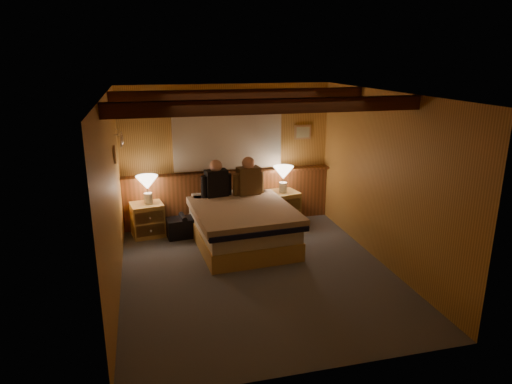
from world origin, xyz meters
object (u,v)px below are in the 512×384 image
object	(u,v)px
bed	(242,224)
person_left	(216,181)
nightstand_right	(281,208)
lamp_right	(283,174)
nightstand_left	(148,220)
lamp_left	(147,184)
person_right	(248,179)
duffel_bag	(183,227)

from	to	relation	value
bed	person_left	xyz separation A→B (m)	(-0.29, 0.60, 0.55)
nightstand_right	lamp_right	size ratio (longest dim) A/B	1.37
lamp_right	person_left	xyz separation A→B (m)	(-1.17, -0.09, -0.02)
bed	person_left	distance (m)	0.87
nightstand_left	lamp_right	world-z (taller)	lamp_right
lamp_left	lamp_right	bearing A→B (deg)	-1.56
nightstand_right	person_right	bearing A→B (deg)	-178.94
bed	lamp_left	world-z (taller)	lamp_left
nightstand_left	lamp_right	distance (m)	2.38
bed	nightstand_left	world-z (taller)	bed
lamp_right	duffel_bag	distance (m)	1.89
nightstand_right	person_left	world-z (taller)	person_left
bed	duffel_bag	distance (m)	1.03
nightstand_left	person_left	distance (m)	1.29
nightstand_right	lamp_right	bearing A→B (deg)	-83.74
nightstand_left	lamp_left	bearing A→B (deg)	6.37
nightstand_left	duffel_bag	bearing A→B (deg)	-28.90
bed	lamp_left	size ratio (longest dim) A/B	4.27
person_right	lamp_left	bearing A→B (deg)	165.92
bed	person_right	bearing A→B (deg)	63.11
lamp_left	lamp_right	distance (m)	2.26
nightstand_right	person_right	world-z (taller)	person_right
lamp_left	nightstand_left	bearing A→B (deg)	-164.14
lamp_right	duffel_bag	xyz separation A→B (m)	(-1.73, -0.15, -0.74)
nightstand_left	nightstand_right	distance (m)	2.28
nightstand_right	lamp_left	size ratio (longest dim) A/B	1.36
nightstand_left	lamp_left	xyz separation A→B (m)	(0.03, 0.01, 0.59)
nightstand_right	person_right	distance (m)	0.88
lamp_right	person_right	bearing A→B (deg)	-170.19
lamp_right	person_right	distance (m)	0.64
lamp_right	person_left	world-z (taller)	person_left
lamp_left	person_left	world-z (taller)	person_left
nightstand_left	lamp_left	distance (m)	0.60
nightstand_left	duffel_bag	size ratio (longest dim) A/B	1.00
person_left	person_right	size ratio (longest dim) A/B	0.96
nightstand_left	duffel_bag	xyz separation A→B (m)	(0.56, -0.20, -0.11)
person_left	duffel_bag	size ratio (longest dim) A/B	1.12
nightstand_right	person_left	bearing A→B (deg)	173.94
bed	duffel_bag	xyz separation A→B (m)	(-0.86, 0.54, -0.17)
lamp_left	lamp_right	size ratio (longest dim) A/B	1.01
bed	nightstand_right	bearing A→B (deg)	35.87
nightstand_left	person_right	world-z (taller)	person_right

